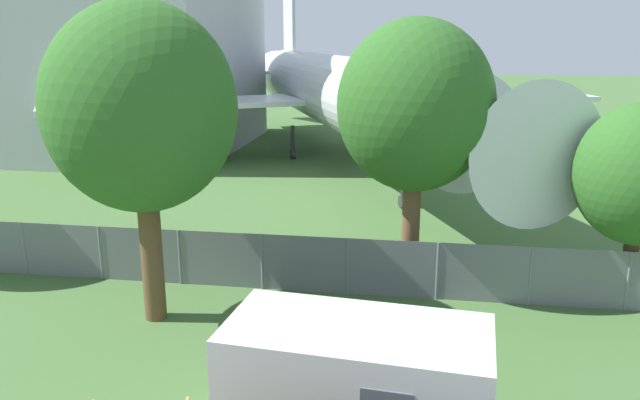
{
  "coord_description": "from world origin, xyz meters",
  "views": [
    {
      "loc": [
        4.3,
        -5.58,
        7.31
      ],
      "look_at": [
        1.27,
        14.26,
        2.0
      ],
      "focal_mm": 35.0,
      "sensor_mm": 36.0,
      "label": 1
    }
  ],
  "objects_px": {
    "portable_cabin": "(356,389)",
    "picnic_bench_near_cabin": "(272,323)",
    "tree_behind_benches": "(141,109)",
    "airplane": "(338,93)",
    "tree_near_hangar": "(415,107)"
  },
  "relations": [
    {
      "from": "portable_cabin",
      "to": "picnic_bench_near_cabin",
      "type": "xyz_separation_m",
      "value": [
        -2.44,
        3.81,
        -0.72
      ]
    },
    {
      "from": "picnic_bench_near_cabin",
      "to": "airplane",
      "type": "bearing_deg",
      "value": 93.11
    },
    {
      "from": "tree_behind_benches",
      "to": "airplane",
      "type": "bearing_deg",
      "value": 84.6
    },
    {
      "from": "tree_behind_benches",
      "to": "picnic_bench_near_cabin",
      "type": "bearing_deg",
      "value": -13.34
    },
    {
      "from": "airplane",
      "to": "tree_near_hangar",
      "type": "relative_size",
      "value": 5.13
    },
    {
      "from": "portable_cabin",
      "to": "tree_behind_benches",
      "type": "xyz_separation_m",
      "value": [
        -5.8,
        4.6,
        4.36
      ]
    },
    {
      "from": "airplane",
      "to": "portable_cabin",
      "type": "bearing_deg",
      "value": -14.51
    },
    {
      "from": "airplane",
      "to": "picnic_bench_near_cabin",
      "type": "relative_size",
      "value": 21.39
    },
    {
      "from": "portable_cabin",
      "to": "picnic_bench_near_cabin",
      "type": "bearing_deg",
      "value": 128.32
    },
    {
      "from": "picnic_bench_near_cabin",
      "to": "tree_near_hangar",
      "type": "xyz_separation_m",
      "value": [
        3.29,
        4.34,
        4.86
      ]
    },
    {
      "from": "portable_cabin",
      "to": "tree_near_hangar",
      "type": "height_order",
      "value": "tree_near_hangar"
    },
    {
      "from": "airplane",
      "to": "tree_near_hangar",
      "type": "height_order",
      "value": "airplane"
    },
    {
      "from": "airplane",
      "to": "portable_cabin",
      "type": "height_order",
      "value": "airplane"
    },
    {
      "from": "picnic_bench_near_cabin",
      "to": "tree_behind_benches",
      "type": "height_order",
      "value": "tree_behind_benches"
    },
    {
      "from": "portable_cabin",
      "to": "tree_behind_benches",
      "type": "distance_m",
      "value": 8.59
    }
  ]
}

